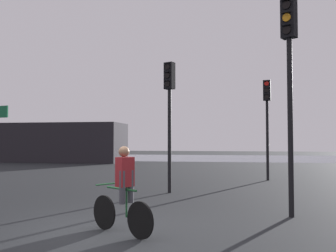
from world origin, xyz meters
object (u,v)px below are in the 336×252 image
(traffic_light_far_right, at_px, (267,111))
(cyclist, at_px, (124,190))
(distant_building, at_px, (41,143))
(traffic_light_near_right, at_px, (289,66))
(traffic_light_center, at_px, (169,102))

(traffic_light_far_right, distance_m, cyclist, 11.13)
(distant_building, xyz_separation_m, traffic_light_near_right, (17.21, -20.49, 1.83))
(traffic_light_far_right, relative_size, cyclist, 2.73)
(traffic_light_far_right, xyz_separation_m, traffic_light_near_right, (-0.24, -8.14, 0.36))
(traffic_light_center, xyz_separation_m, traffic_light_near_right, (3.37, -3.48, 0.39))
(distant_building, relative_size, traffic_light_far_right, 3.18)
(traffic_light_center, height_order, traffic_light_far_right, traffic_light_far_right)
(traffic_light_near_right, bearing_deg, traffic_light_far_right, -61.30)
(traffic_light_far_right, relative_size, traffic_light_near_right, 0.89)
(traffic_light_far_right, bearing_deg, traffic_light_near_right, 97.34)
(traffic_light_center, height_order, traffic_light_near_right, traffic_light_near_right)
(traffic_light_center, relative_size, traffic_light_near_right, 0.88)
(distant_building, relative_size, cyclist, 8.68)
(traffic_light_center, bearing_deg, cyclist, 114.49)
(traffic_light_near_right, bearing_deg, traffic_light_center, -15.49)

